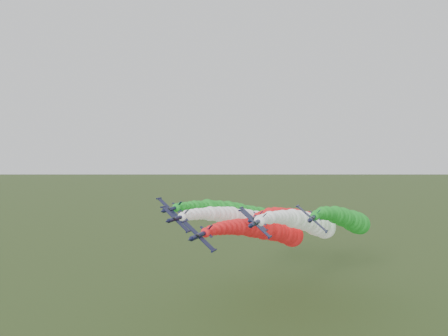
# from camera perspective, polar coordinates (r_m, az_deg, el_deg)

# --- Properties ---
(jet_lead) EXTENTS (15.62, 71.51, 17.76)m
(jet_lead) POSITION_cam_1_polar(r_m,az_deg,el_deg) (137.88, 6.09, -8.21)
(jet_lead) COLOR #121436
(jet_lead) RESTS_ON ground
(jet_inner_left) EXTENTS (15.62, 71.52, 17.77)m
(jet_inner_left) POSITION_cam_1_polar(r_m,az_deg,el_deg) (152.73, 3.02, -6.73)
(jet_inner_left) COLOR #121436
(jet_inner_left) RESTS_ON ground
(jet_inner_right) EXTENTS (15.69, 71.58, 17.84)m
(jet_inner_right) POSITION_cam_1_polar(r_m,az_deg,el_deg) (147.49, 11.04, -7.05)
(jet_inner_right) COLOR #121436
(jet_inner_right) RESTS_ON ground
(jet_outer_left) EXTENTS (15.90, 71.80, 18.05)m
(jet_outer_left) POSITION_cam_1_polar(r_m,az_deg,el_deg) (163.81, 2.18, -5.88)
(jet_outer_left) COLOR #121436
(jet_outer_left) RESTS_ON ground
(jet_outer_right) EXTENTS (15.51, 71.40, 17.66)m
(jet_outer_right) POSITION_cam_1_polar(r_m,az_deg,el_deg) (156.29, 15.89, -6.50)
(jet_outer_right) COLOR #121436
(jet_outer_right) RESTS_ON ground
(jet_trail) EXTENTS (15.00, 70.89, 17.14)m
(jet_trail) POSITION_cam_1_polar(r_m,az_deg,el_deg) (163.83, 9.97, -6.62)
(jet_trail) COLOR #121436
(jet_trail) RESTS_ON ground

